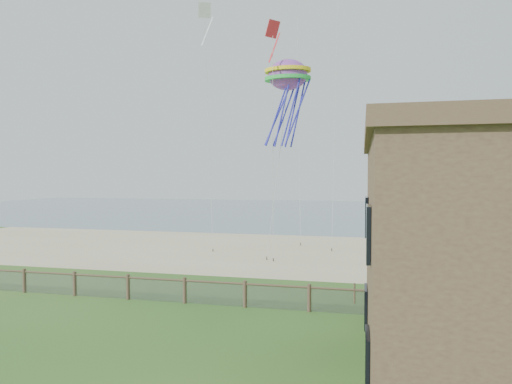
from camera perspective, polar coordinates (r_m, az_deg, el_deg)
ground at (r=16.53m, az=-6.94°, el=-19.78°), size 160.00×160.00×0.00m
sand_beach at (r=37.30m, az=4.83°, el=-7.46°), size 72.00×20.00×0.02m
ocean at (r=80.82m, az=9.34°, el=-2.37°), size 160.00×68.00×0.02m
chainlink_fence at (r=21.81m, az=-1.39°, el=-12.82°), size 36.20×0.20×1.25m
picnic_table at (r=18.66m, az=17.61°, el=-15.98°), size 2.30×2.04×0.80m
octopus_kite at (r=30.22m, az=3.97°, el=11.44°), size 3.62×3.15×6.23m
kite_white at (r=34.61m, az=-6.45°, el=20.37°), size 1.58×2.01×2.72m
kite_red at (r=29.72m, az=2.10°, el=18.68°), size 1.85×1.79×2.24m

